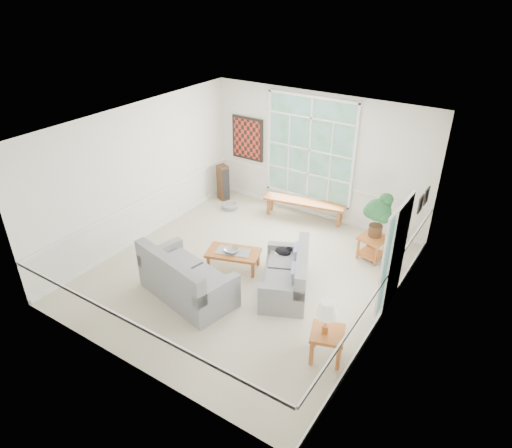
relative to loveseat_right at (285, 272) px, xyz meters
The scene contains 24 objects.
floor 1.03m from the loveseat_right, behind, with size 5.50×6.00×0.01m, color #B1AB93.
ceiling 2.74m from the loveseat_right, behind, with size 5.50×6.00×0.02m, color white.
wall_back 3.40m from the loveseat_right, 106.76° to the left, with size 5.50×0.02×3.00m, color silver.
wall_front 3.24m from the loveseat_right, 107.72° to the right, with size 5.50×0.02×3.00m, color silver.
wall_left 3.84m from the loveseat_right, behind, with size 0.02×6.00×3.00m, color silver.
wall_right 2.12m from the loveseat_right, ahead, with size 0.02×6.00×3.00m, color silver.
window_back 3.48m from the loveseat_right, 110.34° to the left, with size 2.30×0.08×2.40m, color white.
entry_door 2.01m from the loveseat_right, 21.17° to the left, with size 0.08×0.90×2.10m, color white.
door_sidelight 1.92m from the loveseat_right, ahead, with size 0.08×0.26×1.90m, color white.
wall_art 4.35m from the loveseat_right, 133.46° to the left, with size 0.90×0.06×1.10m, color maroon.
wall_frame_near 2.80m from the loveseat_right, 45.94° to the left, with size 0.04×0.26×0.32m, color black.
wall_frame_far 3.07m from the loveseat_right, 51.52° to the left, with size 0.04×0.26×0.32m, color black.
loveseat_right is the anchor object (origin of this frame).
loveseat_front 1.80m from the loveseat_right, 142.17° to the right, with size 1.83×0.95×0.99m, color slate.
coffee_table 1.26m from the loveseat_right, behind, with size 1.05×0.57×0.39m, color #9C5220.
pewter_bowl 1.25m from the loveseat_right, behind, with size 0.34×0.34×0.08m, color gray.
window_bench 2.93m from the loveseat_right, 110.67° to the left, with size 1.97×0.38×0.46m, color #9C5220.
end_table 2.19m from the loveseat_right, 63.36° to the left, with size 0.52×0.52×0.52m, color #9C5220.
houseplant 2.32m from the loveseat_right, 64.31° to the left, with size 0.56×0.56×0.96m, color #20542B, non-canonical shape.
side_table 1.81m from the loveseat_right, 39.11° to the right, with size 0.51×0.51×0.52m, color #9C5220.
table_lamp 1.84m from the loveseat_right, 40.67° to the right, with size 0.34×0.34×0.59m, color white, non-canonical shape.
pet_bed 3.62m from the loveseat_right, 142.61° to the left, with size 0.43×0.43×0.13m, color gray.
floor_speaker 4.19m from the loveseat_right, 142.57° to the left, with size 0.29×0.23×0.94m, color #422815.
cat 0.57m from the loveseat_right, 124.46° to the left, with size 0.33×0.23×0.15m, color black.
Camera 1 is at (4.27, -6.20, 5.33)m, focal length 32.00 mm.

